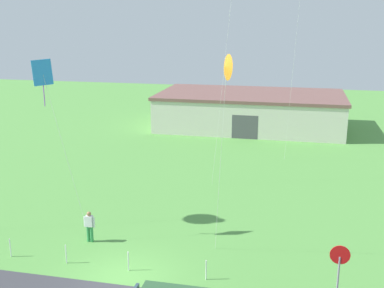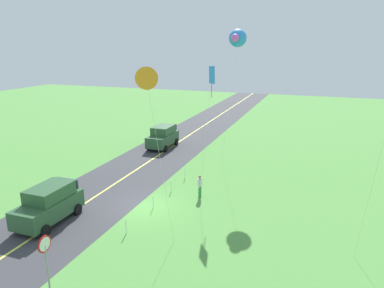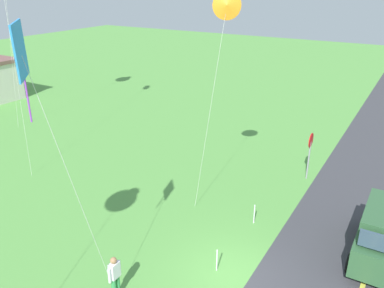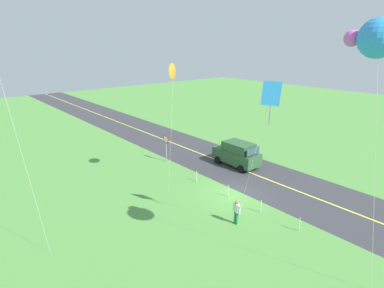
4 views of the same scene
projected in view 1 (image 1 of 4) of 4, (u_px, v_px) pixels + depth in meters
ground_plane at (123, 279)px, 20.54m from camera, size 120.00×120.00×0.10m
stop_sign at (339, 264)px, 18.13m from camera, size 0.76×0.08×2.56m
person_adult_near at (90, 225)px, 23.71m from camera, size 0.58×0.22×1.60m
kite_red_low at (43, 76)px, 22.39m from camera, size 2.39×0.66×8.98m
kite_pink_drift at (226, 68)px, 19.85m from camera, size 0.91×1.59×9.40m
warehouse_distant at (251, 110)px, 48.45m from camera, size 18.36×10.20×3.50m
fence_post_0 at (10, 248)px, 22.30m from camera, size 0.05×0.05×0.90m
fence_post_1 at (66, 254)px, 21.71m from camera, size 0.05×0.05×0.90m
fence_post_2 at (128, 261)px, 21.08m from camera, size 0.05×0.05×0.90m
fence_post_3 at (206, 270)px, 20.34m from camera, size 0.05×0.05×0.90m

